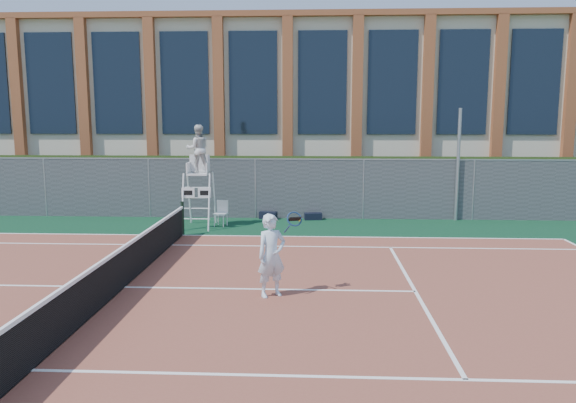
{
  "coord_description": "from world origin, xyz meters",
  "views": [
    {
      "loc": [
        4.21,
        -11.8,
        3.78
      ],
      "look_at": [
        3.5,
        3.0,
        1.52
      ],
      "focal_mm": 35.0,
      "sensor_mm": 36.0,
      "label": 1
    }
  ],
  "objects_px": {
    "steel_pole": "(458,165)",
    "plastic_chair": "(222,211)",
    "umpire_chair": "(198,152)",
    "tennis_player": "(272,255)"
  },
  "relations": [
    {
      "from": "steel_pole",
      "to": "plastic_chair",
      "type": "relative_size",
      "value": 4.61
    },
    {
      "from": "umpire_chair",
      "to": "tennis_player",
      "type": "distance_m",
      "value": 8.27
    },
    {
      "from": "umpire_chair",
      "to": "tennis_player",
      "type": "relative_size",
      "value": 2.01
    },
    {
      "from": "umpire_chair",
      "to": "plastic_chair",
      "type": "relative_size",
      "value": 4.0
    },
    {
      "from": "umpire_chair",
      "to": "plastic_chair",
      "type": "xyz_separation_m",
      "value": [
        0.73,
        0.2,
        -2.06
      ]
    },
    {
      "from": "umpire_chair",
      "to": "steel_pole",
      "type": "bearing_deg",
      "value": 10.26
    },
    {
      "from": "umpire_chair",
      "to": "tennis_player",
      "type": "height_order",
      "value": "umpire_chair"
    },
    {
      "from": "steel_pole",
      "to": "tennis_player",
      "type": "xyz_separation_m",
      "value": [
        -6.05,
        -9.15,
        -1.12
      ]
    },
    {
      "from": "plastic_chair",
      "to": "umpire_chair",
      "type": "bearing_deg",
      "value": -164.86
    },
    {
      "from": "steel_pole",
      "to": "plastic_chair",
      "type": "distance_m",
      "value": 8.65
    }
  ]
}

